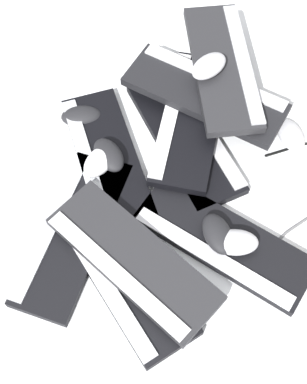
% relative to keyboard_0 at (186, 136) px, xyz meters
% --- Properties ---
extents(ground_plane, '(3.20, 3.20, 0.00)m').
position_rel_keyboard_0_xyz_m(ground_plane, '(-0.14, -0.03, -0.01)').
color(ground_plane, white).
extents(keyboard_0, '(0.32, 0.46, 0.03)m').
position_rel_keyboard_0_xyz_m(keyboard_0, '(0.00, 0.00, 0.00)').
color(keyboard_0, black).
rests_on(keyboard_0, ground).
extents(keyboard_1, '(0.36, 0.45, 0.03)m').
position_rel_keyboard_0_xyz_m(keyboard_1, '(-0.19, 0.11, 0.00)').
color(keyboard_1, black).
rests_on(keyboard_1, ground).
extents(keyboard_2, '(0.46, 0.30, 0.03)m').
position_rel_keyboard_0_xyz_m(keyboard_2, '(-0.40, 0.04, 0.00)').
color(keyboard_2, black).
rests_on(keyboard_2, ground).
extents(keyboard_3, '(0.28, 0.46, 0.03)m').
position_rel_keyboard_0_xyz_m(keyboard_3, '(-0.40, -0.12, 0.00)').
color(keyboard_3, black).
rests_on(keyboard_3, ground).
extents(keyboard_4, '(0.20, 0.45, 0.03)m').
position_rel_keyboard_0_xyz_m(keyboard_4, '(-0.18, -0.26, 0.00)').
color(keyboard_4, black).
rests_on(keyboard_4, ground).
extents(keyboard_5, '(0.46, 0.34, 0.03)m').
position_rel_keyboard_0_xyz_m(keyboard_5, '(0.04, 0.01, 0.03)').
color(keyboard_5, black).
rests_on(keyboard_5, keyboard_0).
extents(keyboard_6, '(0.17, 0.45, 0.03)m').
position_rel_keyboard_0_xyz_m(keyboard_6, '(-0.37, -0.13, 0.03)').
color(keyboard_6, '#232326').
rests_on(keyboard_6, keyboard_3).
extents(keyboard_7, '(0.22, 0.46, 0.03)m').
position_rel_keyboard_0_xyz_m(keyboard_7, '(0.11, 0.02, 0.06)').
color(keyboard_7, black).
rests_on(keyboard_7, keyboard_5).
extents(keyboard_8, '(0.41, 0.42, 0.03)m').
position_rel_keyboard_0_xyz_m(keyboard_8, '(0.19, 0.03, 0.09)').
color(keyboard_8, '#232326').
rests_on(keyboard_8, keyboard_7).
extents(mouse_0, '(0.11, 0.13, 0.04)m').
position_rel_keyboard_0_xyz_m(mouse_0, '(-0.19, -0.25, 0.04)').
color(mouse_0, black).
rests_on(mouse_0, keyboard_4).
extents(mouse_1, '(0.12, 0.13, 0.04)m').
position_rel_keyboard_0_xyz_m(mouse_1, '(-0.18, -0.29, 0.04)').
color(mouse_1, '#B7B7BC').
rests_on(mouse_1, keyboard_4).
extents(mouse_2, '(0.11, 0.13, 0.04)m').
position_rel_keyboard_0_xyz_m(mouse_2, '(0.18, -0.22, 0.01)').
color(mouse_2, '#B7B7BC').
rests_on(mouse_2, ground).
extents(mouse_3, '(0.12, 0.08, 0.04)m').
position_rel_keyboard_0_xyz_m(mouse_3, '(0.14, 0.04, 0.13)').
color(mouse_3, '#B7B7BC').
rests_on(mouse_3, keyboard_8).
extents(mouse_4, '(0.11, 0.13, 0.04)m').
position_rel_keyboard_0_xyz_m(mouse_4, '(0.12, 0.15, 0.01)').
color(mouse_4, black).
rests_on(mouse_4, ground).
extents(mouse_5, '(0.10, 0.13, 0.04)m').
position_rel_keyboard_0_xyz_m(mouse_5, '(-0.19, 0.10, 0.04)').
color(mouse_5, black).
rests_on(mouse_5, keyboard_1).
extents(mouse_6, '(0.12, 0.12, 0.04)m').
position_rel_keyboard_0_xyz_m(mouse_6, '(-0.13, 0.26, 0.01)').
color(mouse_6, black).
rests_on(mouse_6, ground).
extents(mouse_7, '(0.12, 0.08, 0.04)m').
position_rel_keyboard_0_xyz_m(mouse_7, '(-0.22, 0.11, 0.04)').
color(mouse_7, silver).
rests_on(mouse_7, keyboard_1).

